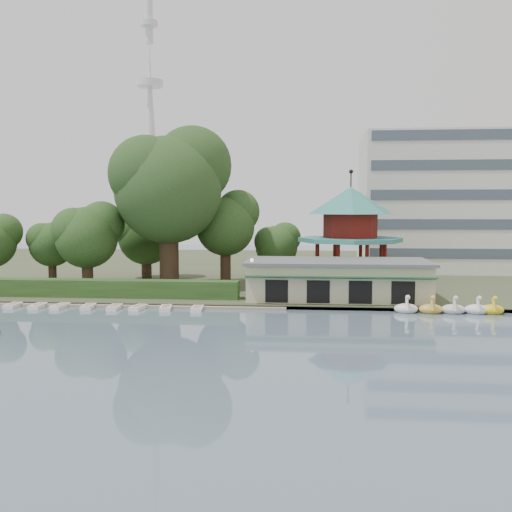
# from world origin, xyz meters

# --- Properties ---
(ground_plane) EXTENTS (220.00, 220.00, 0.00)m
(ground_plane) POSITION_xyz_m (0.00, 0.00, 0.00)
(ground_plane) COLOR slate
(ground_plane) RESTS_ON ground
(shore) EXTENTS (220.00, 70.00, 0.40)m
(shore) POSITION_xyz_m (0.00, 52.00, 0.20)
(shore) COLOR #424930
(shore) RESTS_ON ground
(embankment) EXTENTS (220.00, 0.60, 0.30)m
(embankment) POSITION_xyz_m (0.00, 17.30, 0.15)
(embankment) COLOR gray
(embankment) RESTS_ON ground
(dock) EXTENTS (34.00, 1.60, 0.24)m
(dock) POSITION_xyz_m (-12.00, 17.20, 0.12)
(dock) COLOR gray
(dock) RESTS_ON ground
(boathouse) EXTENTS (18.60, 9.39, 3.90)m
(boathouse) POSITION_xyz_m (10.00, 21.97, 2.37)
(boathouse) COLOR beige
(boathouse) RESTS_ON shore
(pavilion) EXTENTS (12.40, 12.40, 13.50)m
(pavilion) POSITION_xyz_m (12.00, 32.00, 7.48)
(pavilion) COLOR beige
(pavilion) RESTS_ON shore
(office_building) EXTENTS (38.00, 18.00, 20.00)m
(office_building) POSITION_xyz_m (32.67, 49.00, 9.73)
(office_building) COLOR silver
(office_building) RESTS_ON shore
(broadcast_tower) EXTENTS (8.00, 8.00, 96.00)m
(broadcast_tower) POSITION_xyz_m (-42.00, 140.00, 33.98)
(broadcast_tower) COLOR silver
(broadcast_tower) RESTS_ON ground
(hedge) EXTENTS (30.00, 2.00, 1.80)m
(hedge) POSITION_xyz_m (-15.00, 20.50, 1.30)
(hedge) COLOR #2C4D1F
(hedge) RESTS_ON shore
(lamp_post) EXTENTS (0.36, 0.36, 4.28)m
(lamp_post) POSITION_xyz_m (1.50, 19.00, 3.34)
(lamp_post) COLOR black
(lamp_post) RESTS_ON shore
(big_tree) EXTENTS (13.52, 12.60, 18.78)m
(big_tree) POSITION_xyz_m (-8.83, 28.20, 12.61)
(big_tree) COLOR #3A281C
(big_tree) RESTS_ON shore
(small_trees) EXTENTS (39.12, 17.31, 11.45)m
(small_trees) POSITION_xyz_m (-13.47, 31.40, 6.55)
(small_trees) COLOR #3A281C
(small_trees) RESTS_ON shore
(swan_boats) EXTENTS (15.15, 1.97, 1.92)m
(swan_boats) POSITION_xyz_m (22.42, 16.45, 0.40)
(swan_boats) COLOR white
(swan_boats) RESTS_ON ground
(moored_rowboats) EXTENTS (25.03, 2.67, 0.36)m
(moored_rowboats) POSITION_xyz_m (-15.28, 15.80, 0.18)
(moored_rowboats) COLOR white
(moored_rowboats) RESTS_ON ground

